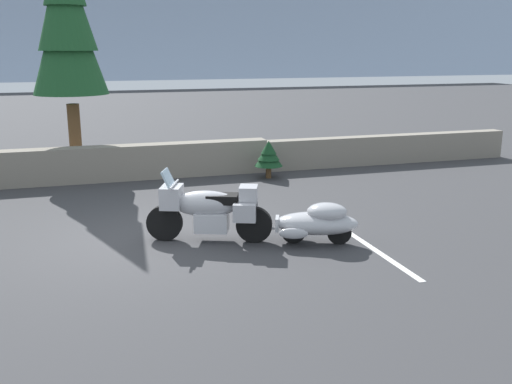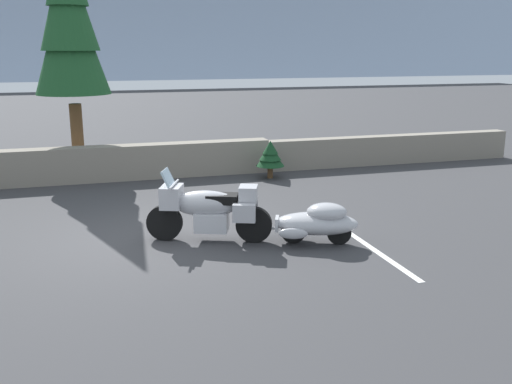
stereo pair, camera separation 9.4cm
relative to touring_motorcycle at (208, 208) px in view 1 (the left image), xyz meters
name	(u,v)px [view 1 (the left image)]	position (x,y,z in m)	size (l,w,h in m)	color
ground_plane	(146,239)	(-1.10, 0.45, -0.62)	(80.00, 80.00, 0.00)	#38383A
stone_guard_wall	(115,164)	(-1.29, 5.65, -0.17)	(24.00, 0.59, 0.93)	gray
distant_ridgeline	(78,20)	(-1.10, 95.64, 7.38)	(240.00, 80.00, 16.00)	#8C9EB7
touring_motorcycle	(208,208)	(0.00, 0.00, 0.00)	(2.21, 1.22, 1.33)	black
car_shaped_trailer	(317,222)	(1.84, -0.70, -0.21)	(2.19, 1.19, 0.76)	black
pine_tree_tall	(66,14)	(-2.26, 6.60, 3.68)	(1.98, 1.98, 6.87)	brown
pine_sapling_near	(269,155)	(2.72, 4.73, 0.02)	(0.77, 0.77, 1.03)	brown
parking_stripe_marker	(367,244)	(2.68, -1.05, -0.62)	(0.12, 3.60, 0.01)	silver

